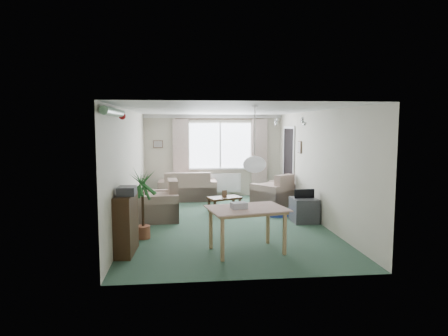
{
  "coord_description": "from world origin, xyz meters",
  "views": [
    {
      "loc": [
        -0.93,
        -8.4,
        2.08
      ],
      "look_at": [
        0.0,
        0.3,
        1.15
      ],
      "focal_mm": 32.0,
      "sensor_mm": 36.0,
      "label": 1
    }
  ],
  "objects": [
    {
      "name": "sofa",
      "position": [
        -0.77,
        2.75,
        0.4
      ],
      "size": [
        1.62,
        0.87,
        0.8
      ],
      "primitive_type": "cube",
      "rotation": [
        0.0,
        0.0,
        3.13
      ],
      "color": "#C3B893",
      "rests_on": "ground"
    },
    {
      "name": "tinsel_garland",
      "position": [
        -1.92,
        -2.3,
        2.28
      ],
      "size": [
        1.6,
        1.6,
        0.12
      ],
      "primitive_type": "cylinder",
      "color": "#196626"
    },
    {
      "name": "radiator",
      "position": [
        0.2,
        3.19,
        0.4
      ],
      "size": [
        1.2,
        0.1,
        0.55
      ],
      "primitive_type": "cube",
      "color": "white"
    },
    {
      "name": "bookshelf",
      "position": [
        -1.84,
        -1.9,
        0.49
      ],
      "size": [
        0.31,
        0.81,
        0.97
      ],
      "primitive_type": "cube",
      "rotation": [
        0.0,
        0.0,
        -0.06
      ],
      "color": "black",
      "rests_on": "ground"
    },
    {
      "name": "coffee_table",
      "position": [
        0.1,
        1.14,
        0.17
      ],
      "size": [
        0.87,
        0.67,
        0.35
      ],
      "primitive_type": "cube",
      "rotation": [
        0.0,
        0.0,
        0.35
      ],
      "color": "black",
      "rests_on": "ground"
    },
    {
      "name": "curtain_left",
      "position": [
        -0.95,
        3.13,
        1.27
      ],
      "size": [
        0.45,
        0.08,
        2.0
      ],
      "primitive_type": "cube",
      "color": "beige"
    },
    {
      "name": "pendant_lamp",
      "position": [
        0.2,
        -2.3,
        1.48
      ],
      "size": [
        0.36,
        0.36,
        0.36
      ],
      "primitive_type": "sphere",
      "color": "white"
    },
    {
      "name": "doorway",
      "position": [
        1.99,
        2.2,
        1.0
      ],
      "size": [
        0.03,
        0.95,
        2.0
      ],
      "primitive_type": "cube",
      "color": "black"
    },
    {
      "name": "houseplant",
      "position": [
        -1.65,
        -1.06,
        0.64
      ],
      "size": [
        0.59,
        0.59,
        1.27
      ],
      "primitive_type": "cylinder",
      "rotation": [
        0.0,
        0.0,
        -0.08
      ],
      "color": "#1C542A",
      "rests_on": "ground"
    },
    {
      "name": "wall_picture_right",
      "position": [
        1.98,
        1.2,
        1.55
      ],
      "size": [
        0.03,
        0.24,
        0.3
      ],
      "primitive_type": "cube",
      "color": "brown"
    },
    {
      "name": "gift_box",
      "position": [
        -0.01,
        -2.08,
        0.78
      ],
      "size": [
        0.29,
        0.23,
        0.12
      ],
      "primitive_type": "cube",
      "rotation": [
        0.0,
        0.0,
        0.24
      ],
      "color": "silver",
      "rests_on": "dining_table"
    },
    {
      "name": "pet_bed",
      "position": [
        1.28,
        0.57,
        0.06
      ],
      "size": [
        0.7,
        0.7,
        0.12
      ],
      "primitive_type": "cylinder",
      "rotation": [
        0.0,
        0.0,
        -0.16
      ],
      "color": "navy",
      "rests_on": "ground"
    },
    {
      "name": "hifi_box",
      "position": [
        -1.81,
        -1.97,
        1.04
      ],
      "size": [
        0.29,
        0.36,
        0.14
      ],
      "primitive_type": "cube",
      "rotation": [
        0.0,
        0.0,
        -0.02
      ],
      "color": "#313235",
      "rests_on": "bookshelf"
    },
    {
      "name": "bauble_cluster_b",
      "position": [
        1.6,
        -0.3,
        2.22
      ],
      "size": [
        0.2,
        0.2,
        0.2
      ],
      "primitive_type": "sphere",
      "color": "silver"
    },
    {
      "name": "dining_table",
      "position": [
        0.13,
        -2.04,
        0.36
      ],
      "size": [
        1.28,
        0.98,
        0.72
      ],
      "primitive_type": "cube",
      "rotation": [
        0.0,
        0.0,
        0.2
      ],
      "color": "tan",
      "rests_on": "ground"
    },
    {
      "name": "wall_picture_back",
      "position": [
        -1.6,
        3.23,
        1.55
      ],
      "size": [
        0.28,
        0.03,
        0.22
      ],
      "primitive_type": "cube",
      "color": "brown"
    },
    {
      "name": "curtain_right",
      "position": [
        1.35,
        3.13,
        1.27
      ],
      "size": [
        0.45,
        0.08,
        2.0
      ],
      "primitive_type": "cube",
      "color": "beige"
    },
    {
      "name": "curtain_rod",
      "position": [
        0.2,
        3.15,
        2.27
      ],
      "size": [
        2.6,
        0.03,
        0.03
      ],
      "primitive_type": "cube",
      "color": "black"
    },
    {
      "name": "window",
      "position": [
        0.2,
        3.23,
        1.5
      ],
      "size": [
        1.8,
        0.03,
        1.3
      ],
      "primitive_type": "cube",
      "color": "white"
    },
    {
      "name": "armchair_left",
      "position": [
        -1.5,
        0.42,
        0.44
      ],
      "size": [
        1.01,
        1.06,
        0.89
      ],
      "primitive_type": "cube",
      "rotation": [
        0.0,
        0.0,
        -1.5
      ],
      "color": "#BEB48F",
      "rests_on": "ground"
    },
    {
      "name": "bauble_cluster_a",
      "position": [
        1.3,
        0.9,
        2.22
      ],
      "size": [
        0.2,
        0.2,
        0.2
      ],
      "primitive_type": "sphere",
      "color": "silver"
    },
    {
      "name": "tv_cube",
      "position": [
        1.7,
        -0.13,
        0.26
      ],
      "size": [
        0.53,
        0.58,
        0.52
      ],
      "primitive_type": "cube",
      "rotation": [
        0.0,
        0.0,
        0.02
      ],
      "color": "#333437",
      "rests_on": "ground"
    },
    {
      "name": "photo_frame",
      "position": [
        0.11,
        1.18,
        0.43
      ],
      "size": [
        0.12,
        0.05,
        0.16
      ],
      "primitive_type": "cube",
      "rotation": [
        0.0,
        0.0,
        0.23
      ],
      "color": "brown",
      "rests_on": "coffee_table"
    },
    {
      "name": "armchair_corner",
      "position": [
        1.48,
        1.74,
        0.42
      ],
      "size": [
        1.27,
        1.26,
        0.83
      ],
      "primitive_type": "cube",
      "rotation": [
        0.0,
        0.0,
        3.78
      ],
      "color": "beige",
      "rests_on": "ground"
    },
    {
      "name": "ground",
      "position": [
        0.0,
        0.0,
        0.0
      ],
      "size": [
        6.5,
        6.5,
        0.0
      ],
      "primitive_type": "plane",
      "color": "#2D4C3A"
    }
  ]
}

